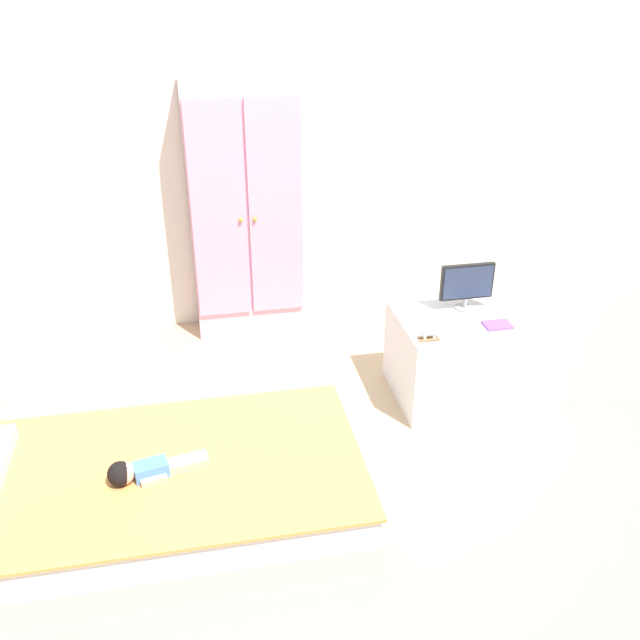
# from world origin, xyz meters

# --- Properties ---
(ground_plane) EXTENTS (10.00, 10.00, 0.02)m
(ground_plane) POSITION_xyz_m (0.00, 0.00, -0.01)
(ground_plane) COLOR tan
(back_wall) EXTENTS (6.40, 0.05, 2.70)m
(back_wall) POSITION_xyz_m (0.00, 1.57, 1.35)
(back_wall) COLOR silver
(back_wall) RESTS_ON ground_plane
(bed) EXTENTS (1.77, 0.92, 0.27)m
(bed) POSITION_xyz_m (-0.73, -0.20, 0.13)
(bed) COLOR beige
(bed) RESTS_ON ground_plane
(doll) EXTENTS (0.39, 0.16, 0.10)m
(doll) POSITION_xyz_m (-0.73, -0.25, 0.30)
(doll) COLOR #4C84C6
(doll) RESTS_ON bed
(wardrobe) EXTENTS (0.64, 0.27, 1.53)m
(wardrobe) POSITION_xyz_m (-0.13, 1.41, 0.77)
(wardrobe) COLOR #EFADCC
(wardrobe) RESTS_ON ground_plane
(tv_stand) EXTENTS (0.80, 0.54, 0.46)m
(tv_stand) POSITION_xyz_m (0.93, 0.45, 0.23)
(tv_stand) COLOR silver
(tv_stand) RESTS_ON ground_plane
(tv_monitor) EXTENTS (0.28, 0.10, 0.25)m
(tv_monitor) POSITION_xyz_m (0.90, 0.54, 0.60)
(tv_monitor) COLOR #99999E
(tv_monitor) RESTS_ON tv_stand
(rocking_horse_toy) EXTENTS (0.10, 0.04, 0.12)m
(rocking_horse_toy) POSITION_xyz_m (0.62, 0.26, 0.51)
(rocking_horse_toy) COLOR #8E6642
(rocking_horse_toy) RESTS_ON tv_stand
(book_purple) EXTENTS (0.13, 0.10, 0.01)m
(book_purple) POSITION_xyz_m (0.99, 0.33, 0.46)
(book_purple) COLOR #8E51B2
(book_purple) RESTS_ON tv_stand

